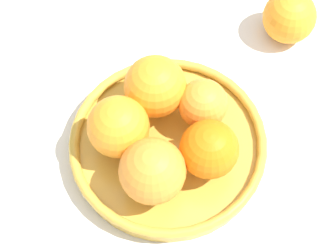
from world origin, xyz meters
name	(u,v)px	position (x,y,z in m)	size (l,w,h in m)	color
ground_plane	(168,151)	(0.00, 0.00, 0.00)	(4.00, 4.00, 0.00)	silver
fruit_bowl	(168,145)	(0.00, 0.00, 0.02)	(0.26, 0.26, 0.03)	gold
orange_pile	(162,128)	(0.01, 0.00, 0.07)	(0.19, 0.20, 0.08)	orange
stray_orange	(289,17)	(-0.18, -0.19, 0.04)	(0.08, 0.08, 0.08)	orange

